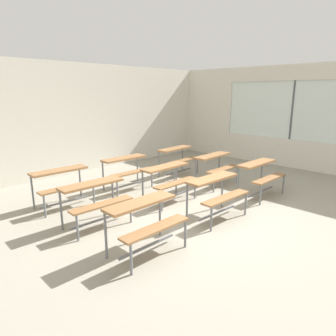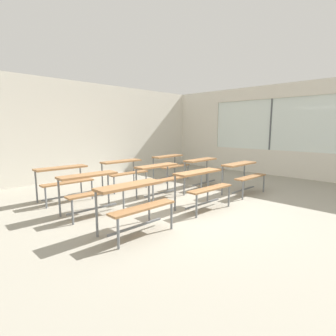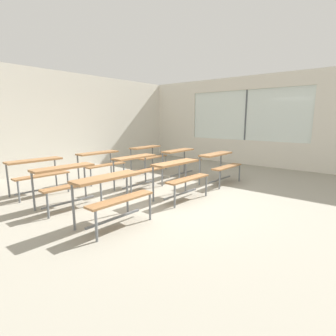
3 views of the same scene
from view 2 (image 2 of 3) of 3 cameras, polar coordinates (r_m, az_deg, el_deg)
The scene contains 12 objects.
ground at distance 5.29m, azimuth 3.47°, elevation -9.11°, with size 10.00×9.00×0.05m, color gray.
wall_back at distance 8.68m, azimuth -19.63°, elevation 7.64°, with size 10.00×0.12×3.00m, color silver.
wall_right at distance 9.35m, azimuth 24.98°, elevation 7.05°, with size 0.12×9.00×3.00m.
desk_bench_r0c0 at distance 4.02m, azimuth -7.38°, elevation -6.23°, with size 1.11×0.61×0.74m.
desk_bench_r0c1 at distance 5.21m, azimuth 7.41°, elevation -2.74°, with size 1.13×0.64×0.74m.
desk_bench_r0c2 at distance 6.60m, azimuth 16.03°, elevation -0.58°, with size 1.11×0.62×0.74m.
desk_bench_r1c0 at distance 5.04m, azimuth -16.41°, elevation -3.42°, with size 1.12×0.64×0.74m.
desk_bench_r1c1 at distance 6.02m, azimuth -1.73°, elevation -1.11°, with size 1.10×0.59×0.74m.
desk_bench_r1c2 at distance 7.20m, azimuth 7.77°, elevation 0.45°, with size 1.11×0.61×0.74m.
desk_bench_r2c0 at distance 6.15m, azimuth -21.76°, elevation -1.53°, with size 1.12×0.63×0.74m.
desk_bench_r2c1 at distance 6.93m, azimuth -9.59°, elevation 0.08°, with size 1.11×0.61×0.74m.
desk_bench_r2c2 at distance 8.06m, azimuth 0.54°, elevation 1.41°, with size 1.13×0.64×0.74m.
Camera 2 is at (-3.80, -3.30, 1.60)m, focal length 28.00 mm.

